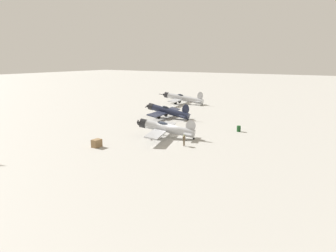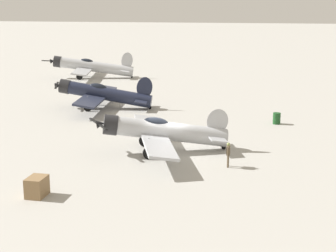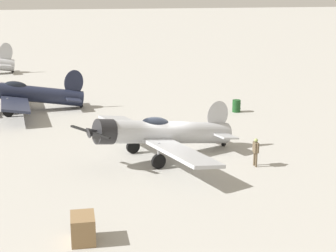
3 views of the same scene
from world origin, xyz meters
name	(u,v)px [view 3 (image 3 of 3)]	position (x,y,z in m)	size (l,w,h in m)	color
ground_plane	(168,156)	(0.00, 0.00, 0.00)	(400.00, 400.00, 0.00)	#A8A59E
airplane_foreground	(160,133)	(-0.47, -0.15, 1.46)	(9.55, 11.34, 2.97)	#B7BABF
airplane_mid_apron	(21,93)	(-8.65, 13.37, 1.43)	(9.84, 10.76, 3.17)	#1E2338
ground_crew_mechanic	(256,149)	(4.24, -2.67, 0.95)	(0.21, 0.61, 1.56)	brown
equipment_crate	(83,228)	(-5.40, -9.41, 0.53)	(0.95, 1.29, 1.06)	olive
fuel_drum	(236,106)	(7.55, 9.59, 0.47)	(0.66, 0.66, 0.94)	#19471E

